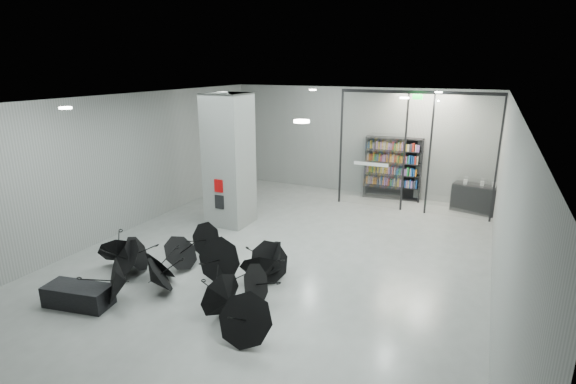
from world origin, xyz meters
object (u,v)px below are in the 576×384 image
at_px(column, 229,160).
at_px(shop_counter, 477,199).
at_px(umbrella_cluster, 198,274).
at_px(bookshelf, 393,168).
at_px(bench, 78,295).

xyz_separation_m(column, shop_counter, (6.95, 4.32, -1.53)).
bearing_deg(umbrella_cluster, bookshelf, 73.88).
bearing_deg(shop_counter, umbrella_cluster, -111.05).
relative_size(column, umbrella_cluster, 0.72).
xyz_separation_m(shop_counter, umbrella_cluster, (-5.42, -8.16, -0.17)).
bearing_deg(shop_counter, column, -135.53).
bearing_deg(umbrella_cluster, column, 111.73).
bearing_deg(bookshelf, bench, -118.51).
bearing_deg(bookshelf, shop_counter, -14.36).
height_order(bench, umbrella_cluster, umbrella_cluster).
bearing_deg(shop_counter, bookshelf, -175.66).
xyz_separation_m(column, bookshelf, (4.01, 4.75, -0.86)).
distance_m(bench, bookshelf, 11.16).
bearing_deg(column, shop_counter, 31.90).
distance_m(shop_counter, umbrella_cluster, 9.79).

